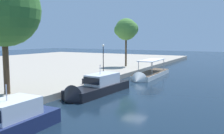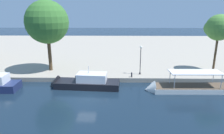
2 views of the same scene
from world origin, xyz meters
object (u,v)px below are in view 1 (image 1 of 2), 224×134
at_px(tree_0, 126,29).
at_px(tree_1, 4,10).
at_px(mooring_bollard_1, 107,74).
at_px(lamp_post, 103,56).
at_px(motor_yacht_1, 96,89).
at_px(tour_boat_2, 149,76).
at_px(mooring_bollard_2, 83,81).

height_order(tree_0, tree_1, tree_1).
height_order(mooring_bollard_1, tree_0, tree_0).
distance_m(lamp_post, tree_1, 16.95).
height_order(motor_yacht_1, tour_boat_2, motor_yacht_1).
bearing_deg(tree_0, tour_boat_2, -133.99).
relative_size(motor_yacht_1, mooring_bollard_1, 13.05).
xyz_separation_m(motor_yacht_1, tree_0, (22.68, 6.83, 7.72)).
distance_m(tour_boat_2, lamp_post, 8.78).
distance_m(motor_yacht_1, tree_1, 12.72).
bearing_deg(tree_1, motor_yacht_1, -42.81).
bearing_deg(motor_yacht_1, tour_boat_2, -179.91).
relative_size(tour_boat_2, tree_1, 1.05).
relative_size(tree_0, tree_1, 0.81).
bearing_deg(motor_yacht_1, mooring_bollard_1, -155.67).
bearing_deg(lamp_post, motor_yacht_1, -154.45).
distance_m(tour_boat_2, tree_1, 24.80).
xyz_separation_m(motor_yacht_1, mooring_bollard_2, (1.40, 2.79, 0.48)).
relative_size(motor_yacht_1, lamp_post, 2.20).
distance_m(motor_yacht_1, mooring_bollard_1, 8.04).
bearing_deg(mooring_bollard_1, tour_boat_2, -27.07).
distance_m(mooring_bollard_1, lamp_post, 3.39).
distance_m(tour_boat_2, tree_0, 13.64).
bearing_deg(mooring_bollard_2, lamp_post, 11.34).
height_order(motor_yacht_1, mooring_bollard_2, motor_yacht_1).
xyz_separation_m(tour_boat_2, tree_1, (-21.90, 7.43, 8.96)).
height_order(tour_boat_2, mooring_bollard_1, tour_boat_2).
distance_m(mooring_bollard_2, lamp_post, 8.23).
bearing_deg(mooring_bollard_2, motor_yacht_1, -116.67).
xyz_separation_m(tree_0, tree_1, (-29.54, -0.48, 0.90)).
xyz_separation_m(mooring_bollard_1, tree_1, (-14.38, 3.59, 8.09)).
xyz_separation_m(tour_boat_2, mooring_bollard_1, (-7.52, 3.84, 0.86)).
height_order(tour_boat_2, lamp_post, lamp_post).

